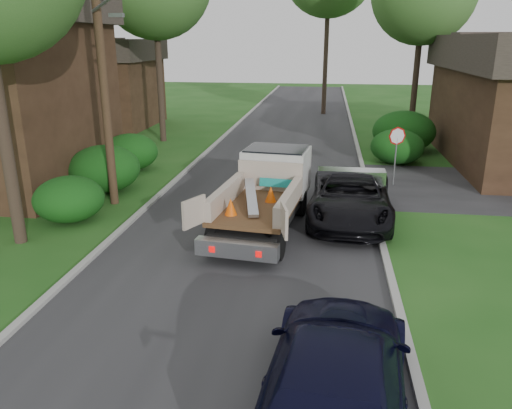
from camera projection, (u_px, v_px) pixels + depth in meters
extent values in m
plane|color=#1D4F16|center=(234.00, 270.00, 13.39)|extent=(120.00, 120.00, 0.00)
cube|color=#28282B|center=(274.00, 175.00, 22.79)|extent=(8.00, 90.00, 0.02)
cube|color=#9E9E99|center=(187.00, 170.00, 23.32)|extent=(0.20, 90.00, 0.12)
cube|color=#9E9E99|center=(365.00, 177.00, 22.23)|extent=(0.20, 90.00, 0.12)
cylinder|color=slate|center=(395.00, 162.00, 20.85)|extent=(0.06, 0.06, 2.00)
cylinder|color=#B20A0A|center=(397.00, 136.00, 20.50)|extent=(0.71, 0.32, 0.76)
cylinder|color=#382619|center=(102.00, 66.00, 17.25)|extent=(0.30, 0.30, 10.00)
cylinder|color=slate|center=(104.00, 3.00, 16.08)|extent=(1.22, 0.76, 0.57)
cube|color=slate|center=(117.00, 15.00, 15.66)|extent=(0.45, 0.20, 0.12)
cube|color=#332015|center=(102.00, 93.00, 35.15)|extent=(7.00, 7.00, 4.50)
cube|color=#332B26|center=(98.00, 50.00, 34.22)|extent=(7.56, 7.56, 1.40)
cube|color=#332B26|center=(97.00, 39.00, 34.00)|extent=(1.05, 7.56, 0.20)
ellipsoid|color=#0F410F|center=(69.00, 199.00, 16.79)|extent=(2.34, 2.34, 1.53)
ellipsoid|color=#0F410F|center=(104.00, 169.00, 20.07)|extent=(2.86, 2.86, 1.87)
ellipsoid|color=#0F410F|center=(130.00, 152.00, 23.43)|extent=(2.60, 2.60, 1.70)
ellipsoid|color=#0F410F|center=(397.00, 147.00, 24.57)|extent=(2.60, 2.60, 1.70)
ellipsoid|color=#0F410F|center=(404.00, 131.00, 27.22)|extent=(3.38, 3.38, 2.21)
cylinder|color=#2D2119|center=(0.00, 110.00, 13.98)|extent=(0.36, 0.36, 8.00)
cylinder|color=#2D2119|center=(159.00, 64.00, 28.95)|extent=(0.36, 0.36, 9.00)
cylinder|color=#2D2119|center=(417.00, 68.00, 29.86)|extent=(0.36, 0.36, 8.50)
cylinder|color=#2D2119|center=(15.00, 67.00, 26.05)|extent=(0.36, 0.36, 9.00)
cylinder|color=#2D2119|center=(326.00, 44.00, 39.59)|extent=(0.36, 0.36, 11.00)
cylinder|color=black|center=(249.00, 199.00, 17.82)|extent=(0.40, 0.92, 0.89)
cylinder|color=black|center=(301.00, 203.00, 17.37)|extent=(0.40, 0.92, 0.89)
cylinder|color=black|center=(214.00, 238.00, 14.36)|extent=(0.40, 0.92, 0.89)
cylinder|color=black|center=(278.00, 244.00, 13.91)|extent=(0.40, 0.92, 0.89)
cube|color=black|center=(262.00, 213.00, 15.90)|extent=(2.62, 5.94, 0.24)
cube|color=silver|center=(276.00, 171.00, 17.54)|extent=(2.37, 2.02, 1.54)
cube|color=black|center=(277.00, 155.00, 17.37)|extent=(2.21, 1.86, 0.55)
cube|color=#472D19|center=(257.00, 209.00, 15.15)|extent=(2.57, 3.80, 0.12)
cube|color=beige|center=(270.00, 176.00, 16.62)|extent=(2.18, 0.35, 0.99)
cube|color=beige|center=(225.00, 195.00, 15.27)|extent=(0.63, 3.38, 0.60)
cube|color=beige|center=(289.00, 200.00, 14.80)|extent=(0.63, 3.38, 0.60)
cube|color=silver|center=(237.00, 249.00, 13.33)|extent=(2.31, 0.60, 0.45)
cube|color=#B20505|center=(212.00, 249.00, 13.32)|extent=(0.16, 0.06, 0.16)
cube|color=#B20505|center=(259.00, 254.00, 13.01)|extent=(0.16, 0.06, 0.16)
cube|color=beige|center=(194.00, 212.00, 13.48)|extent=(0.47, 0.83, 0.79)
cube|color=beige|center=(284.00, 220.00, 12.89)|extent=(0.29, 0.89, 0.79)
cube|color=silver|center=(251.00, 197.00, 15.18)|extent=(0.80, 2.58, 0.46)
cone|color=#F2590A|center=(231.00, 207.00, 14.36)|extent=(0.40, 0.40, 0.50)
cone|color=#F2590A|center=(271.00, 194.00, 15.53)|extent=(0.40, 0.40, 0.50)
cube|color=#148C84|center=(276.00, 183.00, 16.37)|extent=(1.10, 0.22, 0.28)
imported|color=black|center=(351.00, 196.00, 16.94)|extent=(2.95, 5.93, 1.61)
imported|color=black|center=(335.00, 378.00, 7.84)|extent=(2.82, 5.83, 1.64)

